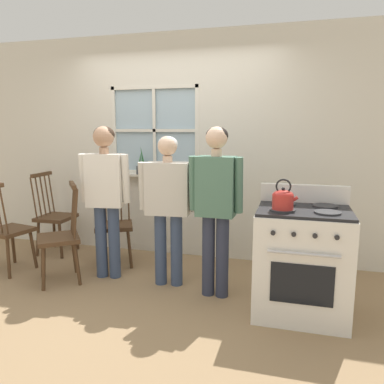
# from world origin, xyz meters

# --- Properties ---
(ground_plane) EXTENTS (16.00, 16.00, 0.00)m
(ground_plane) POSITION_xyz_m (0.00, 0.00, 0.00)
(ground_plane) COLOR #937551
(wall_back) EXTENTS (6.40, 0.16, 2.70)m
(wall_back) POSITION_xyz_m (0.01, 1.40, 1.34)
(wall_back) COLOR silver
(wall_back) RESTS_ON ground_plane
(chair_by_window) EXTENTS (0.42, 0.43, 1.03)m
(chair_by_window) POSITION_xyz_m (-1.52, 1.00, 0.47)
(chair_by_window) COLOR #4C331E
(chair_by_window) RESTS_ON ground_plane
(chair_near_wall) EXTENTS (0.55, 0.55, 1.03)m
(chair_near_wall) POSITION_xyz_m (-0.61, 0.84, 0.47)
(chair_near_wall) COLOR #4C331E
(chair_near_wall) RESTS_ON ground_plane
(chair_center_cluster) EXTENTS (0.49, 0.48, 1.03)m
(chair_center_cluster) POSITION_xyz_m (-1.63, 0.31, 0.47)
(chair_center_cluster) COLOR #4C331E
(chair_center_cluster) RESTS_ON ground_plane
(chair_near_stove) EXTENTS (0.57, 0.58, 1.03)m
(chair_near_stove) POSITION_xyz_m (-0.90, 0.23, 0.47)
(chair_near_stove) COLOR #4C331E
(chair_near_stove) RESTS_ON ground_plane
(person_elderly_left) EXTENTS (0.54, 0.26, 1.60)m
(person_elderly_left) POSITION_xyz_m (-0.49, 0.46, 0.98)
(person_elderly_left) COLOR #384766
(person_elderly_left) RESTS_ON ground_plane
(person_teen_center) EXTENTS (0.59, 0.25, 1.51)m
(person_teen_center) POSITION_xyz_m (0.20, 0.45, 0.91)
(person_teen_center) COLOR #384766
(person_teen_center) RESTS_ON ground_plane
(person_adult_right) EXTENTS (0.51, 0.23, 1.60)m
(person_adult_right) POSITION_xyz_m (0.71, 0.32, 0.96)
(person_adult_right) COLOR #2D3347
(person_adult_right) RESTS_ON ground_plane
(stove) EXTENTS (0.77, 0.68, 1.08)m
(stove) POSITION_xyz_m (1.49, 0.17, 0.47)
(stove) COLOR white
(stove) RESTS_ON ground_plane
(kettle) EXTENTS (0.21, 0.17, 0.25)m
(kettle) POSITION_xyz_m (1.32, 0.04, 1.02)
(kettle) COLOR red
(kettle) RESTS_ON stove
(potted_plant) EXTENTS (0.12, 0.12, 0.35)m
(potted_plant) POSITION_xyz_m (-0.45, 1.31, 1.12)
(potted_plant) COLOR #42474C
(potted_plant) RESTS_ON wall_back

